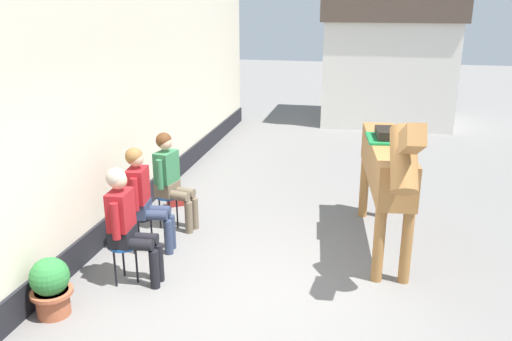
{
  "coord_description": "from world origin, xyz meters",
  "views": [
    {
      "loc": [
        0.94,
        -5.08,
        3.15
      ],
      "look_at": [
        -0.4,
        1.2,
        1.05
      ],
      "focal_mm": 37.11,
      "sensor_mm": 36.0,
      "label": 1
    }
  ],
  "objects_px": {
    "saddled_horse_center": "(388,165)",
    "seated_visitor_middle": "(143,194)",
    "satchel_bag": "(176,200)",
    "seated_visitor_far": "(171,176)",
    "flower_planter_inner_near": "(51,286)",
    "seated_visitor_near": "(127,220)"
  },
  "relations": [
    {
      "from": "saddled_horse_center",
      "to": "seated_visitor_middle",
      "type": "bearing_deg",
      "value": -167.19
    },
    {
      "from": "saddled_horse_center",
      "to": "satchel_bag",
      "type": "xyz_separation_m",
      "value": [
        -3.18,
        0.87,
        -1.06
      ]
    },
    {
      "from": "seated_visitor_far",
      "to": "flower_planter_inner_near",
      "type": "bearing_deg",
      "value": -100.22
    },
    {
      "from": "saddled_horse_center",
      "to": "seated_visitor_far",
      "type": "bearing_deg",
      "value": 178.29
    },
    {
      "from": "seated_visitor_far",
      "to": "seated_visitor_middle",
      "type": "bearing_deg",
      "value": -95.56
    },
    {
      "from": "seated_visitor_middle",
      "to": "saddled_horse_center",
      "type": "distance_m",
      "value": 3.11
    },
    {
      "from": "seated_visitor_far",
      "to": "satchel_bag",
      "type": "bearing_deg",
      "value": 107.52
    },
    {
      "from": "seated_visitor_near",
      "to": "saddled_horse_center",
      "type": "bearing_deg",
      "value": 27.64
    },
    {
      "from": "saddled_horse_center",
      "to": "flower_planter_inner_near",
      "type": "bearing_deg",
      "value": -145.82
    },
    {
      "from": "seated_visitor_far",
      "to": "flower_planter_inner_near",
      "type": "distance_m",
      "value": 2.45
    },
    {
      "from": "satchel_bag",
      "to": "seated_visitor_middle",
      "type": "bearing_deg",
      "value": -116.79
    },
    {
      "from": "seated_visitor_far",
      "to": "flower_planter_inner_near",
      "type": "xyz_separation_m",
      "value": [
        -0.43,
        -2.37,
        -0.44
      ]
    },
    {
      "from": "flower_planter_inner_near",
      "to": "seated_visitor_far",
      "type": "bearing_deg",
      "value": 79.78
    },
    {
      "from": "saddled_horse_center",
      "to": "flower_planter_inner_near",
      "type": "xyz_separation_m",
      "value": [
        -3.36,
        -2.28,
        -0.82
      ]
    },
    {
      "from": "saddled_horse_center",
      "to": "flower_planter_inner_near",
      "type": "relative_size",
      "value": 4.68
    },
    {
      "from": "seated_visitor_near",
      "to": "seated_visitor_far",
      "type": "height_order",
      "value": "same"
    },
    {
      "from": "seated_visitor_near",
      "to": "seated_visitor_middle",
      "type": "xyz_separation_m",
      "value": [
        -0.16,
        0.81,
        0.0
      ]
    },
    {
      "from": "seated_visitor_middle",
      "to": "satchel_bag",
      "type": "bearing_deg",
      "value": 96.28
    },
    {
      "from": "seated_visitor_near",
      "to": "flower_planter_inner_near",
      "type": "distance_m",
      "value": 1.04
    },
    {
      "from": "seated_visitor_near",
      "to": "satchel_bag",
      "type": "height_order",
      "value": "seated_visitor_near"
    },
    {
      "from": "seated_visitor_far",
      "to": "saddled_horse_center",
      "type": "distance_m",
      "value": 2.96
    },
    {
      "from": "seated_visitor_near",
      "to": "saddled_horse_center",
      "type": "xyz_separation_m",
      "value": [
        2.85,
        1.49,
        0.38
      ]
    }
  ]
}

